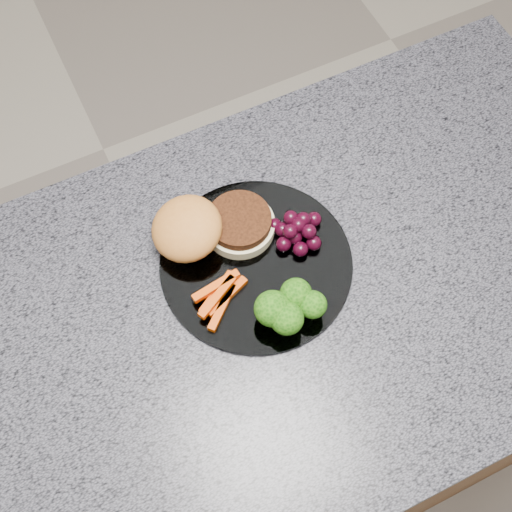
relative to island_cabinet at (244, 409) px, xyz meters
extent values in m
plane|color=#AEA492|center=(0.00, 0.00, -0.43)|extent=(4.00, 4.00, 0.00)
cube|color=brown|center=(0.00, 0.00, 0.00)|extent=(1.20, 0.60, 0.86)
cube|color=#504F5A|center=(0.00, 0.00, 0.45)|extent=(1.20, 0.60, 0.04)
cylinder|color=white|center=(0.05, 0.06, 0.47)|extent=(0.26, 0.26, 0.01)
cylinder|color=beige|center=(0.06, 0.11, 0.48)|extent=(0.10, 0.10, 0.02)
cylinder|color=#401D0C|center=(0.06, 0.11, 0.50)|extent=(0.09, 0.09, 0.01)
ellipsoid|color=#A66429|center=(-0.01, 0.13, 0.50)|extent=(0.10, 0.10, 0.05)
cube|color=#CA3F03|center=(-0.01, 0.04, 0.48)|extent=(0.06, 0.04, 0.01)
cube|color=#CA3F03|center=(0.00, 0.03, 0.48)|extent=(0.07, 0.03, 0.01)
cube|color=#CA3F03|center=(-0.02, 0.02, 0.48)|extent=(0.06, 0.05, 0.01)
cube|color=#CA3F03|center=(-0.01, 0.04, 0.49)|extent=(0.07, 0.02, 0.01)
cube|color=#CA3F03|center=(-0.02, 0.03, 0.49)|extent=(0.07, 0.04, 0.01)
cylinder|color=#59832F|center=(0.04, -0.02, 0.49)|extent=(0.02, 0.02, 0.02)
ellipsoid|color=#103D08|center=(0.04, -0.02, 0.51)|extent=(0.05, 0.05, 0.04)
cylinder|color=#59832F|center=(0.07, -0.02, 0.49)|extent=(0.01, 0.01, 0.02)
ellipsoid|color=#103D08|center=(0.07, -0.02, 0.51)|extent=(0.04, 0.04, 0.04)
cylinder|color=#59832F|center=(0.05, -0.04, 0.49)|extent=(0.02, 0.02, 0.02)
ellipsoid|color=#103D08|center=(0.05, -0.04, 0.51)|extent=(0.04, 0.04, 0.04)
cylinder|color=#59832F|center=(0.08, -0.04, 0.49)|extent=(0.01, 0.01, 0.02)
ellipsoid|color=#103D08|center=(0.08, -0.04, 0.51)|extent=(0.04, 0.04, 0.03)
sphere|color=black|center=(0.12, 0.07, 0.49)|extent=(0.02, 0.02, 0.02)
sphere|color=black|center=(0.14, 0.07, 0.49)|extent=(0.02, 0.02, 0.02)
sphere|color=black|center=(0.13, 0.08, 0.49)|extent=(0.02, 0.02, 0.02)
sphere|color=black|center=(0.11, 0.08, 0.49)|extent=(0.02, 0.02, 0.02)
sphere|color=black|center=(0.10, 0.06, 0.49)|extent=(0.02, 0.02, 0.02)
sphere|color=black|center=(0.11, 0.05, 0.49)|extent=(0.02, 0.02, 0.02)
sphere|color=black|center=(0.13, 0.05, 0.49)|extent=(0.02, 0.02, 0.02)
sphere|color=black|center=(0.15, 0.08, 0.49)|extent=(0.02, 0.02, 0.02)
sphere|color=black|center=(0.10, 0.09, 0.49)|extent=(0.02, 0.02, 0.02)
sphere|color=black|center=(0.12, 0.07, 0.50)|extent=(0.02, 0.02, 0.02)
sphere|color=black|center=(0.11, 0.07, 0.50)|extent=(0.02, 0.02, 0.02)
sphere|color=black|center=(0.13, 0.06, 0.50)|extent=(0.02, 0.02, 0.02)
sphere|color=black|center=(0.12, 0.09, 0.50)|extent=(0.02, 0.02, 0.02)
sphere|color=black|center=(0.13, 0.08, 0.50)|extent=(0.02, 0.02, 0.02)
camera|label=1|loc=(-0.13, -0.32, 1.33)|focal=50.00mm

